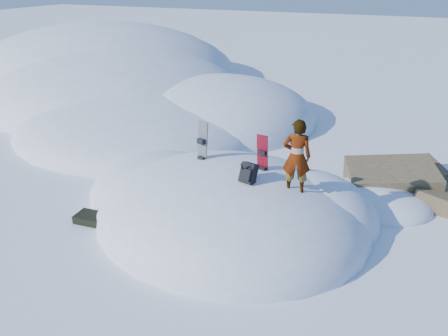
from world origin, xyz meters
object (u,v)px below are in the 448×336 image
at_px(snowboard_red, 262,162).
at_px(snowboard_dark, 202,152).
at_px(backpack, 248,173).
at_px(person, 297,157).

xyz_separation_m(snowboard_red, snowboard_dark, (-1.63, 0.05, -0.01)).
bearing_deg(snowboard_red, backpack, -88.54).
height_order(snowboard_dark, backpack, snowboard_dark).
bearing_deg(person, snowboard_dark, -24.04).
bearing_deg(backpack, snowboard_dark, 166.02).
bearing_deg(backpack, snowboard_red, 98.09).
distance_m(backpack, person, 1.14).
relative_size(snowboard_dark, backpack, 2.87).
relative_size(backpack, person, 0.32).
distance_m(snowboard_dark, person, 2.65).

